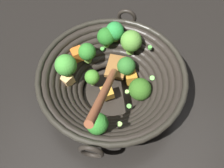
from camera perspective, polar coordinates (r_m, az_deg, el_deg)
The scene contains 2 objects.
ground_plane at distance 0.73m, azimuth -0.05°, elevation -2.05°, with size 4.00×4.00×0.00m, color black.
wok at distance 0.68m, azimuth -0.10°, elevation 0.91°, with size 0.37×0.40×0.20m.
Camera 1 is at (-0.01, 0.36, 0.64)m, focal length 43.81 mm.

